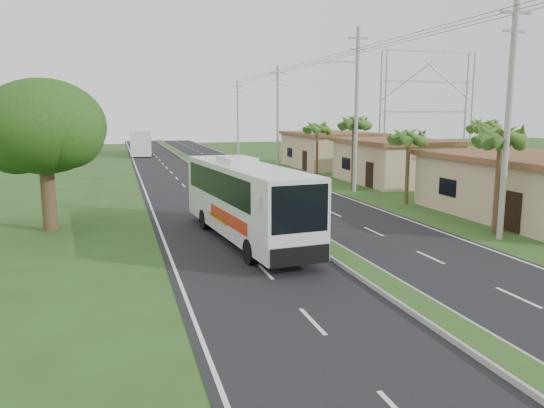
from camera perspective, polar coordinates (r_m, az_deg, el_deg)
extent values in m
plane|color=#304318|center=(21.04, 8.54, -6.45)|extent=(180.00, 180.00, 0.00)
cube|color=black|center=(39.69, -3.61, 1.26)|extent=(14.00, 160.00, 0.02)
cube|color=gray|center=(39.68, -3.61, 1.38)|extent=(1.20, 160.00, 0.17)
cube|color=#304318|center=(39.66, -3.61, 1.51)|extent=(0.95, 160.00, 0.02)
cube|color=silver|center=(38.80, -13.30, 0.81)|extent=(0.12, 160.00, 0.01)
cube|color=silver|center=(41.65, 5.43, 1.62)|extent=(0.12, 160.00, 0.01)
cube|color=tan|center=(33.44, 26.40, 1.44)|extent=(8.00, 12.00, 3.20)
cube|color=brown|center=(33.27, 26.62, 4.44)|extent=(8.60, 12.60, 0.32)
cube|color=tan|center=(46.39, 12.97, 4.32)|extent=(7.00, 10.00, 3.35)
cube|color=brown|center=(46.26, 13.06, 6.59)|extent=(7.60, 10.60, 0.32)
cube|color=tan|center=(58.96, 6.33, 5.68)|extent=(8.00, 11.00, 3.50)
cube|color=brown|center=(58.86, 6.36, 7.53)|extent=(8.60, 11.60, 0.32)
cylinder|color=#473321|center=(27.82, 23.09, 2.08)|extent=(0.26, 0.26, 5.00)
cylinder|color=#473321|center=(35.42, 14.36, 3.69)|extent=(0.26, 0.26, 4.60)
cylinder|color=#473321|center=(41.28, 8.72, 5.25)|extent=(0.26, 0.26, 5.40)
cylinder|color=#473321|center=(49.76, 4.86, 5.72)|extent=(0.26, 0.26, 4.80)
cylinder|color=#473321|center=(42.43, 21.80, 4.66)|extent=(0.26, 0.26, 5.20)
cylinder|color=#473321|center=(28.78, -22.95, 1.31)|extent=(0.70, 0.70, 4.00)
ellipsoid|color=#173E10|center=(28.53, -23.37, 7.68)|extent=(6.00, 6.00, 4.68)
sphere|color=#173E10|center=(29.53, -25.83, 6.57)|extent=(3.80, 3.80, 3.80)
sphere|color=#173E10|center=(27.42, -21.08, 7.14)|extent=(3.40, 3.40, 3.40)
cylinder|color=gray|center=(26.54, 24.05, 8.19)|extent=(0.28, 0.28, 11.00)
cube|color=gray|center=(26.90, 24.77, 18.23)|extent=(1.60, 0.12, 0.12)
cube|color=gray|center=(26.78, 24.64, 16.54)|extent=(1.20, 0.10, 0.10)
cylinder|color=gray|center=(40.13, 9.06, 9.84)|extent=(0.28, 0.28, 12.00)
cube|color=gray|center=(40.49, 9.26, 17.21)|extent=(1.60, 0.12, 0.12)
cube|color=gray|center=(40.39, 9.23, 16.09)|extent=(1.20, 0.10, 0.10)
cube|color=gray|center=(39.80, 7.58, 14.92)|extent=(2.40, 0.10, 0.10)
cylinder|color=gray|center=(58.85, 0.62, 9.38)|extent=(0.28, 0.28, 11.00)
cube|color=gray|center=(59.01, 0.63, 13.95)|extent=(1.60, 0.12, 0.12)
cube|color=gray|center=(58.96, 0.62, 13.17)|extent=(1.20, 0.10, 0.10)
cylinder|color=gray|center=(78.20, -3.69, 9.25)|extent=(0.28, 0.28, 10.50)
cube|color=gray|center=(78.30, -3.73, 12.51)|extent=(1.60, 0.12, 0.12)
cube|color=gray|center=(78.26, -3.72, 11.93)|extent=(1.20, 0.10, 0.10)
cylinder|color=gray|center=(54.23, 12.06, 9.67)|extent=(0.18, 0.18, 12.00)
cylinder|color=gray|center=(59.60, 20.67, 9.25)|extent=(0.18, 0.18, 12.00)
cylinder|color=gray|center=(55.11, 11.56, 9.69)|extent=(0.18, 0.18, 12.00)
cylinder|color=gray|center=(60.40, 20.10, 9.28)|extent=(0.18, 0.18, 12.00)
cube|color=gray|center=(57.18, 16.30, 9.49)|extent=(10.00, 0.14, 0.14)
cube|color=gray|center=(57.27, 16.44, 12.49)|extent=(10.00, 0.14, 0.14)
cube|color=gray|center=(57.51, 16.59, 15.47)|extent=(10.00, 0.14, 0.14)
cube|color=silver|center=(24.21, -2.89, 0.59)|extent=(3.65, 11.96, 3.09)
cube|color=black|center=(24.66, -3.36, 2.34)|extent=(3.45, 9.62, 1.24)
cube|color=black|center=(18.80, 2.97, -0.53)|extent=(2.21, 0.37, 1.73)
cube|color=#B3260E|center=(23.22, -1.92, -1.35)|extent=(3.01, 5.33, 0.54)
cube|color=orange|center=(24.63, -3.10, -1.30)|extent=(2.79, 3.18, 0.25)
cube|color=silver|center=(25.11, -3.81, 4.77)|extent=(1.61, 2.48, 0.27)
cylinder|color=black|center=(20.71, -2.34, -5.15)|extent=(0.42, 1.05, 1.02)
cylinder|color=black|center=(21.54, 3.23, -4.58)|extent=(0.42, 1.05, 1.02)
cylinder|color=black|center=(27.11, -7.27, -1.67)|extent=(0.42, 1.05, 1.02)
cylinder|color=black|center=(27.74, -2.85, -1.34)|extent=(0.42, 1.05, 1.02)
cube|color=silver|center=(78.91, -13.86, 6.54)|extent=(3.45, 12.46, 3.43)
cube|color=black|center=(79.40, -13.88, 7.30)|extent=(3.30, 9.26, 1.17)
cube|color=orange|center=(77.88, -13.86, 6.03)|extent=(3.09, 6.05, 0.37)
cylinder|color=black|center=(73.95, -14.80, 5.26)|extent=(0.39, 1.05, 1.03)
cylinder|color=black|center=(73.90, -12.97, 5.33)|extent=(0.39, 1.05, 1.03)
cylinder|color=black|center=(83.56, -14.58, 5.74)|extent=(0.39, 1.05, 1.03)
cylinder|color=black|center=(83.52, -12.95, 5.80)|extent=(0.39, 1.05, 1.03)
imported|color=black|center=(25.67, 2.64, -2.17)|extent=(1.84, 0.75, 1.08)
imported|color=maroon|center=(25.49, 2.65, -0.03)|extent=(0.76, 0.55, 1.92)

